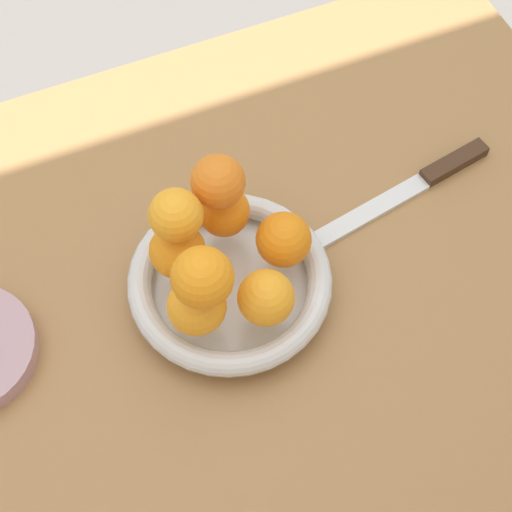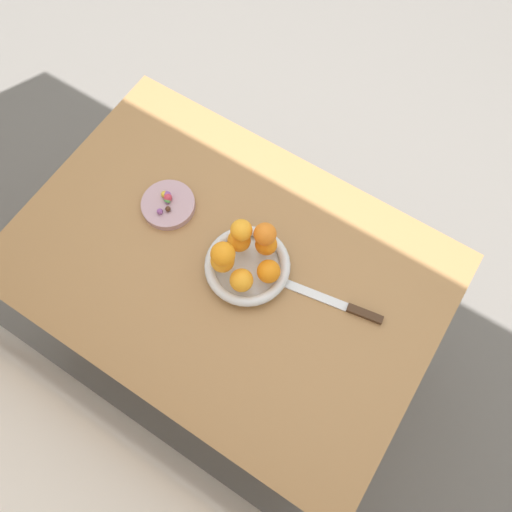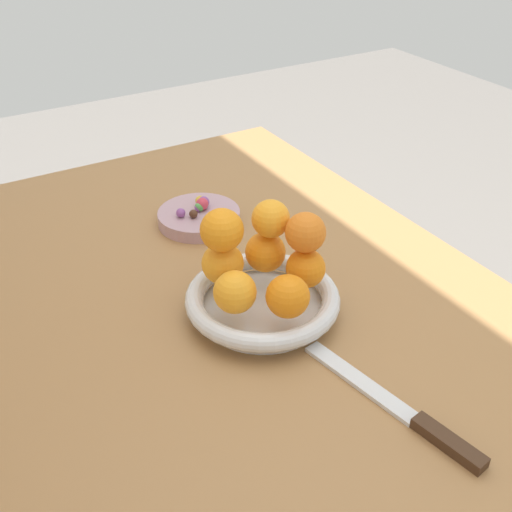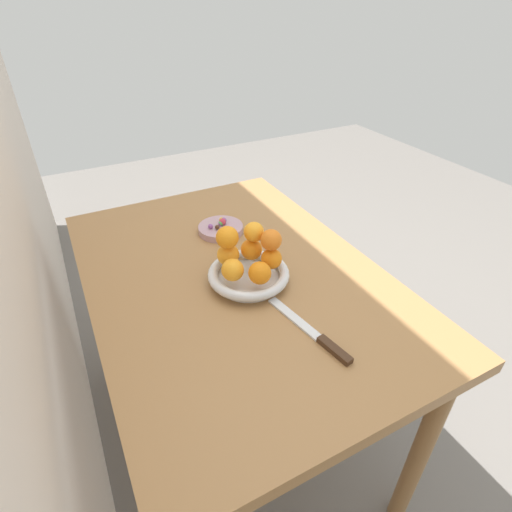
# 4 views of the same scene
# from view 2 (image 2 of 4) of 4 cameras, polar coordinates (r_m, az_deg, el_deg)

# --- Properties ---
(ground_plane) EXTENTS (6.00, 6.00, 0.00)m
(ground_plane) POSITION_cam_2_polar(r_m,az_deg,el_deg) (1.98, -2.31, -8.78)
(ground_plane) COLOR slate
(dining_table) EXTENTS (1.10, 0.76, 0.74)m
(dining_table) POSITION_cam_2_polar(r_m,az_deg,el_deg) (1.36, -3.33, -2.29)
(dining_table) COLOR #9E7042
(dining_table) RESTS_ON ground_plane
(fruit_bowl) EXTENTS (0.22, 0.22, 0.04)m
(fruit_bowl) POSITION_cam_2_polar(r_m,az_deg,el_deg) (1.25, -0.98, -1.15)
(fruit_bowl) COLOR silver
(fruit_bowl) RESTS_ON dining_table
(candy_dish) EXTENTS (0.14, 0.14, 0.02)m
(candy_dish) POSITION_cam_2_polar(r_m,az_deg,el_deg) (1.36, -9.98, 5.78)
(candy_dish) COLOR #B28C99
(candy_dish) RESTS_ON dining_table
(orange_0) EXTENTS (0.06, 0.06, 0.06)m
(orange_0) POSITION_cam_2_polar(r_m,az_deg,el_deg) (1.23, -1.95, 1.80)
(orange_0) COLOR orange
(orange_0) RESTS_ON fruit_bowl
(orange_1) EXTENTS (0.06, 0.06, 0.06)m
(orange_1) POSITION_cam_2_polar(r_m,az_deg,el_deg) (1.21, -3.85, -0.53)
(orange_1) COLOR orange
(orange_1) RESTS_ON fruit_bowl
(orange_2) EXTENTS (0.06, 0.06, 0.06)m
(orange_2) POSITION_cam_2_polar(r_m,az_deg,el_deg) (1.19, -1.68, -2.78)
(orange_2) COLOR orange
(orange_2) RESTS_ON fruit_bowl
(orange_3) EXTENTS (0.06, 0.06, 0.06)m
(orange_3) POSITION_cam_2_polar(r_m,az_deg,el_deg) (1.20, 1.46, -1.76)
(orange_3) COLOR orange
(orange_3) RESTS_ON fruit_bowl
(orange_4) EXTENTS (0.06, 0.06, 0.06)m
(orange_4) POSITION_cam_2_polar(r_m,az_deg,el_deg) (1.22, 1.16, 1.34)
(orange_4) COLOR orange
(orange_4) RESTS_ON fruit_bowl
(orange_5) EXTENTS (0.06, 0.06, 0.06)m
(orange_5) POSITION_cam_2_polar(r_m,az_deg,el_deg) (1.17, 1.04, 2.52)
(orange_5) COLOR orange
(orange_5) RESTS_ON orange_4
(orange_6) EXTENTS (0.05, 0.05, 0.05)m
(orange_6) POSITION_cam_2_polar(r_m,az_deg,el_deg) (1.18, -1.69, 2.97)
(orange_6) COLOR orange
(orange_6) RESTS_ON orange_0
(orange_7) EXTENTS (0.06, 0.06, 0.06)m
(orange_7) POSITION_cam_2_polar(r_m,az_deg,el_deg) (1.15, -3.80, 0.22)
(orange_7) COLOR orange
(orange_7) RESTS_ON orange_1
(candy_ball_0) EXTENTS (0.02, 0.02, 0.02)m
(candy_ball_0) POSITION_cam_2_polar(r_m,az_deg,el_deg) (1.34, -10.10, 6.23)
(candy_ball_0) COLOR #4C9947
(candy_ball_0) RESTS_ON candy_dish
(candy_ball_1) EXTENTS (0.01, 0.01, 0.01)m
(candy_ball_1) POSITION_cam_2_polar(r_m,az_deg,el_deg) (1.33, -10.03, 5.32)
(candy_ball_1) COLOR #472819
(candy_ball_1) RESTS_ON candy_dish
(candy_ball_2) EXTENTS (0.01, 0.01, 0.01)m
(candy_ball_2) POSITION_cam_2_polar(r_m,az_deg,el_deg) (1.34, -10.17, 6.40)
(candy_ball_2) COLOR #4C9947
(candy_ball_2) RESTS_ON candy_dish
(candy_ball_3) EXTENTS (0.02, 0.02, 0.02)m
(candy_ball_3) POSITION_cam_2_polar(r_m,az_deg,el_deg) (1.34, -10.03, 6.59)
(candy_ball_3) COLOR #C6384C
(candy_ball_3) RESTS_ON candy_dish
(candy_ball_4) EXTENTS (0.02, 0.02, 0.02)m
(candy_ball_4) POSITION_cam_2_polar(r_m,az_deg,el_deg) (1.35, -10.42, 6.95)
(candy_ball_4) COLOR gold
(candy_ball_4) RESTS_ON candy_dish
(candy_ball_5) EXTENTS (0.02, 0.02, 0.02)m
(candy_ball_5) POSITION_cam_2_polar(r_m,az_deg,el_deg) (1.34, -10.11, 6.20)
(candy_ball_5) COLOR #8C4C99
(candy_ball_5) RESTS_ON candy_dish
(candy_ball_6) EXTENTS (0.02, 0.02, 0.02)m
(candy_ball_6) POSITION_cam_2_polar(r_m,az_deg,el_deg) (1.33, -10.94, 5.03)
(candy_ball_6) COLOR #8C4C99
(candy_ball_6) RESTS_ON candy_dish
(candy_ball_7) EXTENTS (0.02, 0.02, 0.02)m
(candy_ball_7) POSITION_cam_2_polar(r_m,az_deg,el_deg) (1.35, -10.10, 6.90)
(candy_ball_7) COLOR #8C4C99
(candy_ball_7) RESTS_ON candy_dish
(knife) EXTENTS (0.26, 0.06, 0.01)m
(knife) POSITION_cam_2_polar(r_m,az_deg,el_deg) (1.25, 9.68, -5.51)
(knife) COLOR #3F2819
(knife) RESTS_ON dining_table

